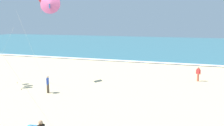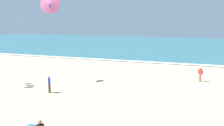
% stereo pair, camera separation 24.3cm
% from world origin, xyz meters
% --- Properties ---
extents(ocean_water, '(160.00, 60.00, 0.08)m').
position_xyz_m(ocean_water, '(0.00, 59.85, 0.04)').
color(ocean_water, '#336B7A').
rests_on(ocean_water, ground).
extents(shoreline_foam, '(160.00, 1.28, 0.01)m').
position_xyz_m(shoreline_foam, '(0.00, 30.15, 0.09)').
color(shoreline_foam, white).
rests_on(shoreline_foam, ocean_water).
extents(kite_delta_rose_mid, '(4.61, 1.82, 7.88)m').
position_xyz_m(kite_delta_rose_mid, '(-3.71, 4.18, 7.30)').
color(kite_delta_rose_mid, pink).
rests_on(kite_delta_rose_mid, ground).
extents(bystander_red_top, '(0.47, 0.28, 1.59)m').
position_xyz_m(bystander_red_top, '(4.26, 19.99, 0.81)').
color(bystander_red_top, '#D8593F').
rests_on(bystander_red_top, ground).
extents(bystander_blue_top, '(0.29, 0.47, 1.59)m').
position_xyz_m(bystander_blue_top, '(-8.60, 11.06, 0.81)').
color(bystander_blue_top, '#4C3D2D').
rests_on(bystander_blue_top, ground).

